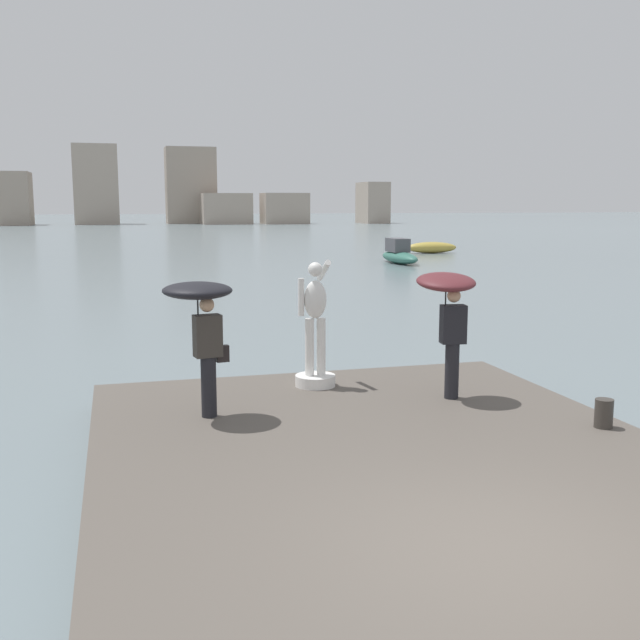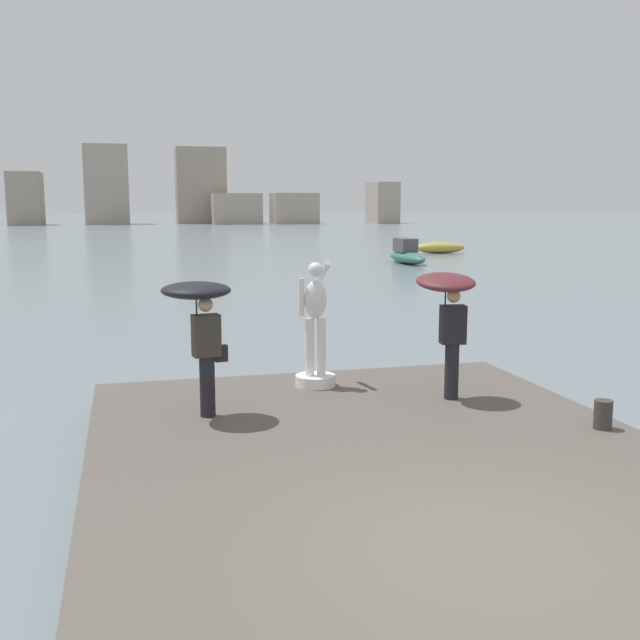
% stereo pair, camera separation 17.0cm
% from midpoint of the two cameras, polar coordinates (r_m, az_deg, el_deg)
% --- Properties ---
extents(ground_plane, '(400.00, 400.00, 0.00)m').
position_cam_midpoint_polar(ground_plane, '(45.90, -11.48, 4.44)').
color(ground_plane, slate).
extents(pier, '(7.23, 10.21, 0.40)m').
position_cam_midpoint_polar(pier, '(8.97, 6.15, -12.30)').
color(pier, '#564F47').
rests_on(pier, ground).
extents(statue_white_figure, '(0.68, 0.90, 2.11)m').
position_cam_midpoint_polar(statue_white_figure, '(12.44, -0.76, -1.38)').
color(statue_white_figure, white).
rests_on(statue_white_figure, pier).
extents(onlooker_left, '(1.13, 1.14, 1.95)m').
position_cam_midpoint_polar(onlooker_left, '(10.65, -9.50, 0.60)').
color(onlooker_left, black).
rests_on(onlooker_left, pier).
extents(onlooker_right, '(1.04, 1.06, 2.01)m').
position_cam_midpoint_polar(onlooker_right, '(11.70, 9.36, 1.28)').
color(onlooker_right, black).
rests_on(onlooker_right, pier).
extents(mooring_bollard, '(0.25, 0.25, 0.40)m').
position_cam_midpoint_polar(mooring_bollard, '(10.95, 20.42, -6.69)').
color(mooring_bollard, '#38332D').
rests_on(mooring_bollard, pier).
extents(boat_near, '(3.63, 1.52, 0.77)m').
position_cam_midpoint_polar(boat_near, '(52.44, 8.42, 5.49)').
color(boat_near, '#B2993D').
rests_on(boat_near, ground).
extents(boat_far, '(1.30, 4.67, 1.42)m').
position_cam_midpoint_polar(boat_far, '(43.38, 5.94, 5.00)').
color(boat_far, '#336B5B').
rests_on(boat_far, ground).
extents(distant_skyline, '(85.47, 13.24, 12.73)m').
position_cam_midpoint_polar(distant_skyline, '(127.33, -15.23, 9.15)').
color(distant_skyline, '#A89989').
rests_on(distant_skyline, ground).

